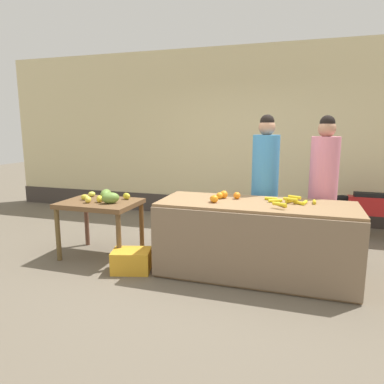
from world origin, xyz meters
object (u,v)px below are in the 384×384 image
vendor_woman_pink_shirt (323,190)px  produce_sack (170,228)px  vendor_woman_blue_shirt (265,186)px  parked_motorcycle (375,213)px  produce_crate (132,261)px

vendor_woman_pink_shirt → produce_sack: (-2.00, -0.07, -0.65)m
vendor_woman_blue_shirt → parked_motorcycle: (1.54, 1.22, -0.52)m
produce_crate → produce_sack: produce_sack is taller
produce_sack → vendor_woman_blue_shirt: bearing=2.8°
vendor_woman_blue_shirt → vendor_woman_pink_shirt: (0.71, 0.01, -0.01)m
vendor_woman_pink_shirt → produce_crate: size_ratio=4.14×
vendor_woman_blue_shirt → vendor_woman_pink_shirt: size_ratio=1.01×
produce_crate → produce_sack: (0.12, 0.96, 0.14)m
vendor_woman_pink_shirt → parked_motorcycle: (0.84, 1.21, -0.52)m
parked_motorcycle → produce_sack: bearing=-155.6°
parked_motorcycle → produce_crate: (-2.95, -2.24, -0.27)m
produce_crate → parked_motorcycle: bearing=37.2°
vendor_woman_pink_shirt → produce_crate: (-2.12, -1.03, -0.79)m
vendor_woman_pink_shirt → parked_motorcycle: size_ratio=1.14×
vendor_woman_pink_shirt → produce_crate: vendor_woman_pink_shirt is taller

